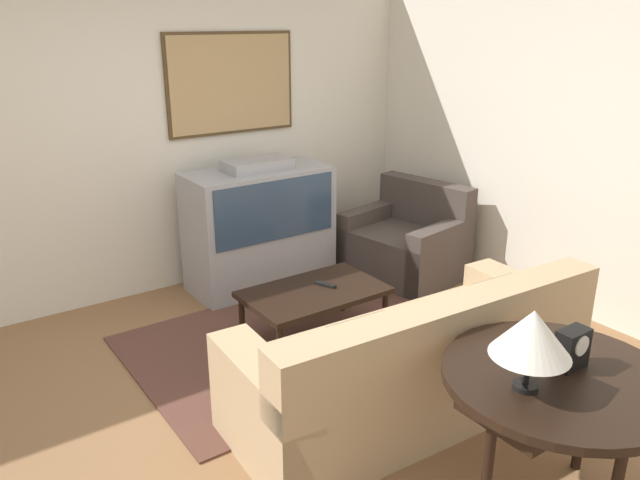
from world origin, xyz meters
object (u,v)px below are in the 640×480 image
(console_table, at_px, (558,387))
(table_lamp, at_px, (532,334))
(mantel_clock, at_px, (572,348))
(coffee_table, at_px, (314,295))
(couch, at_px, (414,366))
(tv, at_px, (259,227))
(armchair, at_px, (406,245))

(console_table, distance_m, table_lamp, 0.40)
(table_lamp, bearing_deg, mantel_clock, -0.17)
(coffee_table, distance_m, console_table, 2.02)
(couch, relative_size, console_table, 2.11)
(console_table, bearing_deg, table_lamp, 175.94)
(tv, bearing_deg, mantel_clock, -92.32)
(armchair, bearing_deg, mantel_clock, -37.34)
(couch, height_order, armchair, armchair)
(mantel_clock, bearing_deg, couch, 95.37)
(couch, bearing_deg, tv, -92.43)
(armchair, distance_m, coffee_table, 1.51)
(couch, bearing_deg, armchair, -128.07)
(coffee_table, height_order, table_lamp, table_lamp)
(tv, bearing_deg, coffee_table, -100.02)
(armchair, distance_m, console_table, 2.95)
(tv, bearing_deg, couch, -95.54)
(console_table, height_order, table_lamp, table_lamp)
(coffee_table, xyz_separation_m, table_lamp, (-0.24, -1.98, 0.63))
(armchair, relative_size, table_lamp, 2.88)
(couch, distance_m, armchair, 2.15)
(tv, distance_m, couch, 2.22)
(armchair, height_order, coffee_table, armchair)
(console_table, height_order, mantel_clock, mantel_clock)
(tv, height_order, armchair, tv)
(couch, bearing_deg, mantel_clock, 98.48)
(couch, height_order, mantel_clock, mantel_clock)
(couch, height_order, coffee_table, couch)
(mantel_clock, bearing_deg, armchair, 62.38)
(console_table, bearing_deg, tv, 86.03)
(armchair, bearing_deg, table_lamp, -42.69)
(couch, bearing_deg, coffee_table, -87.58)
(armchair, bearing_deg, console_table, -38.78)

